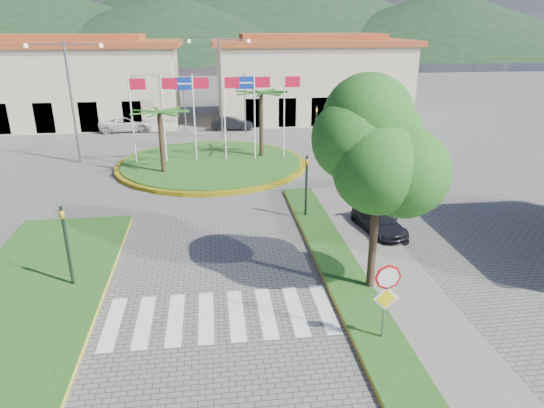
{
  "coord_description": "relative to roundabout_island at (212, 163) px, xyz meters",
  "views": [
    {
      "loc": [
        0.02,
        -9.81,
        9.15
      ],
      "look_at": [
        2.31,
        8.0,
        2.36
      ],
      "focal_mm": 32.0,
      "sensor_mm": 36.0,
      "label": 1
    }
  ],
  "objects": [
    {
      "name": "stop_sign",
      "position": [
        4.9,
        -20.04,
        1.62
      ],
      "size": [
        0.8,
        0.11,
        2.65
      ],
      "color": "slate",
      "rests_on": "ground"
    },
    {
      "name": "building_left",
      "position": [
        -14.0,
        16.0,
        3.73
      ],
      "size": [
        23.32,
        9.54,
        8.05
      ],
      "color": "beige",
      "rests_on": "ground"
    },
    {
      "name": "traffic_light_left",
      "position": [
        -5.2,
        -15.5,
        1.77
      ],
      "size": [
        0.15,
        0.18,
        3.2
      ],
      "color": "black",
      "rests_on": "ground"
    },
    {
      "name": "roundabout_island",
      "position": [
        0.0,
        0.0,
        0.0
      ],
      "size": [
        12.7,
        12.7,
        6.0
      ],
      "color": "yellow",
      "rests_on": "ground"
    },
    {
      "name": "hill_far_mid",
      "position": [
        15.0,
        138.0,
        14.83
      ],
      "size": [
        180.0,
        180.0,
        30.0
      ],
      "primitive_type": "cone",
      "color": "black",
      "rests_on": "ground"
    },
    {
      "name": "crosswalk",
      "position": [
        -0.0,
        -18.0,
        -0.17
      ],
      "size": [
        8.0,
        3.0,
        0.01
      ],
      "primitive_type": "cube",
      "color": "silver",
      "rests_on": "ground"
    },
    {
      "name": "verge_right",
      "position": [
        4.8,
        -20.0,
        -0.08
      ],
      "size": [
        1.6,
        28.0,
        0.18
      ],
      "primitive_type": "cube",
      "color": "#1D4814",
      "rests_on": "ground"
    },
    {
      "name": "car_dark_b",
      "position": [
        2.0,
        11.38,
        0.43
      ],
      "size": [
        3.77,
        1.73,
        1.2
      ],
      "primitive_type": "imported",
      "rotation": [
        0.0,
        0.0,
        1.44
      ],
      "color": "black",
      "rests_on": "ground"
    },
    {
      "name": "ground",
      "position": [
        -0.0,
        -22.0,
        -0.17
      ],
      "size": [
        160.0,
        160.0,
        0.0
      ],
      "primitive_type": "plane",
      "color": "#615E5C",
      "rests_on": "ground"
    },
    {
      "name": "hill_far_east",
      "position": [
        70.0,
        113.0,
        8.83
      ],
      "size": [
        120.0,
        120.0,
        18.0
      ],
      "primitive_type": "cone",
      "color": "black",
      "rests_on": "ground"
    },
    {
      "name": "car_side_right",
      "position": [
        7.5,
        -12.1,
        0.35
      ],
      "size": [
        2.08,
        3.83,
        1.06
      ],
      "primitive_type": "imported",
      "rotation": [
        0.0,
        0.0,
        0.17
      ],
      "color": "black",
      "rests_on": "ground"
    },
    {
      "name": "traffic_light_right",
      "position": [
        4.5,
        -10.0,
        1.77
      ],
      "size": [
        0.15,
        0.18,
        3.2
      ],
      "color": "black",
      "rests_on": "ground"
    },
    {
      "name": "direction_sign_east",
      "position": [
        3.0,
        8.97,
        3.36
      ],
      "size": [
        1.6,
        0.14,
        5.2
      ],
      "color": "slate",
      "rests_on": "ground"
    },
    {
      "name": "hill_near_back",
      "position": [
        -10.0,
        108.0,
        7.83
      ],
      "size": [
        110.0,
        110.0,
        16.0
      ],
      "primitive_type": "cone",
      "color": "black",
      "rests_on": "ground"
    },
    {
      "name": "hill_far_west",
      "position": [
        -55.0,
        118.0,
        10.83
      ],
      "size": [
        140.0,
        140.0,
        22.0
      ],
      "primitive_type": "cone",
      "color": "black",
      "rests_on": "ground"
    },
    {
      "name": "traffic_light_far",
      "position": [
        8.0,
        4.0,
        1.77
      ],
      "size": [
        0.18,
        0.15,
        3.2
      ],
      "color": "black",
      "rests_on": "ground"
    },
    {
      "name": "median_left",
      "position": [
        -6.5,
        -16.0,
        -0.08
      ],
      "size": [
        5.0,
        14.0,
        0.18
      ],
      "primitive_type": "cube",
      "color": "#1D4814",
      "rests_on": "ground"
    },
    {
      "name": "direction_sign_west",
      "position": [
        -2.0,
        8.97,
        3.36
      ],
      "size": [
        1.6,
        0.14,
        5.2
      ],
      "color": "slate",
      "rests_on": "ground"
    },
    {
      "name": "street_lamp_west",
      "position": [
        -9.0,
        2.0,
        4.32
      ],
      "size": [
        4.8,
        0.16,
        8.0
      ],
      "color": "slate",
      "rests_on": "ground"
    },
    {
      "name": "street_lamp_centre",
      "position": [
        1.0,
        8.0,
        4.32
      ],
      "size": [
        4.8,
        0.16,
        8.0
      ],
      "color": "slate",
      "rests_on": "ground"
    },
    {
      "name": "white_van",
      "position": [
        -7.29,
        12.02,
        0.49
      ],
      "size": [
        4.96,
        2.59,
        1.33
      ],
      "primitive_type": "imported",
      "rotation": [
        0.0,
        0.0,
        1.65
      ],
      "color": "silver",
      "rests_on": "ground"
    },
    {
      "name": "car_dark_a",
      "position": [
        -6.74,
        14.02,
        0.49
      ],
      "size": [
        4.18,
        2.44,
        1.34
      ],
      "primitive_type": "imported",
      "rotation": [
        0.0,
        0.0,
        1.8
      ],
      "color": "black",
      "rests_on": "ground"
    },
    {
      "name": "deciduous_tree",
      "position": [
        5.5,
        -17.0,
        5.0
      ],
      "size": [
        3.6,
        3.6,
        6.8
      ],
      "color": "black",
      "rests_on": "ground"
    },
    {
      "name": "building_right",
      "position": [
        10.0,
        16.0,
        3.73
      ],
      "size": [
        19.08,
        9.54,
        8.05
      ],
      "color": "beige",
      "rests_on": "ground"
    },
    {
      "name": "sidewalk_right",
      "position": [
        6.0,
        -20.0,
        -0.1
      ],
      "size": [
        4.0,
        28.0,
        0.15
      ],
      "primitive_type": "cube",
      "color": "gray",
      "rests_on": "ground"
    }
  ]
}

